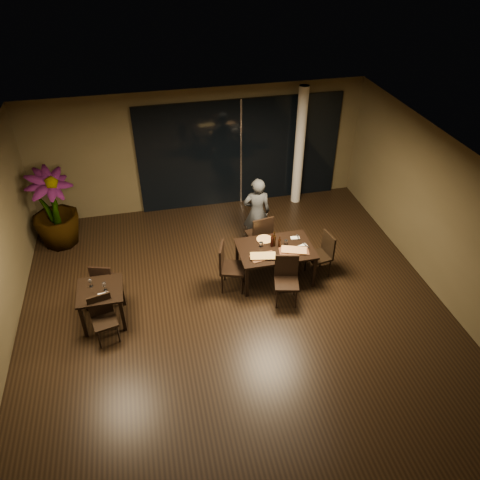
% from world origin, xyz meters
% --- Properties ---
extents(ground, '(8.00, 8.00, 0.00)m').
position_xyz_m(ground, '(0.00, 0.00, 0.00)').
color(ground, black).
rests_on(ground, ground).
extents(wall_back, '(8.00, 0.10, 3.00)m').
position_xyz_m(wall_back, '(0.00, 4.05, 1.50)').
color(wall_back, '#4B4128').
rests_on(wall_back, ground).
extents(wall_front, '(8.00, 0.10, 3.00)m').
position_xyz_m(wall_front, '(0.00, -4.05, 1.50)').
color(wall_front, '#4B4128').
rests_on(wall_front, ground).
extents(wall_right, '(0.10, 8.00, 3.00)m').
position_xyz_m(wall_right, '(4.05, 0.00, 1.50)').
color(wall_right, '#4B4128').
rests_on(wall_right, ground).
extents(ceiling, '(8.00, 8.00, 0.04)m').
position_xyz_m(ceiling, '(0.00, 0.00, 3.02)').
color(ceiling, silver).
rests_on(ceiling, wall_back).
extents(window_panel, '(5.00, 0.06, 2.70)m').
position_xyz_m(window_panel, '(1.00, 3.96, 1.35)').
color(window_panel, black).
rests_on(window_panel, ground).
extents(column, '(0.24, 0.24, 3.00)m').
position_xyz_m(column, '(2.40, 3.65, 1.50)').
color(column, silver).
rests_on(column, ground).
extents(main_table, '(1.50, 1.00, 0.75)m').
position_xyz_m(main_table, '(1.00, 0.80, 0.68)').
color(main_table, black).
rests_on(main_table, ground).
extents(side_table, '(0.80, 0.80, 0.75)m').
position_xyz_m(side_table, '(-2.40, 0.30, 0.62)').
color(side_table, black).
rests_on(side_table, ground).
extents(chair_main_far, '(0.55, 0.55, 1.02)m').
position_xyz_m(chair_main_far, '(0.90, 1.60, 0.57)').
color(chair_main_far, black).
rests_on(chair_main_far, ground).
extents(chair_main_near, '(0.54, 0.54, 0.97)m').
position_xyz_m(chair_main_near, '(1.03, 0.13, 0.54)').
color(chair_main_near, black).
rests_on(chair_main_near, ground).
extents(chair_main_left, '(0.60, 0.60, 1.03)m').
position_xyz_m(chair_main_left, '(0.01, 0.70, 0.58)').
color(chair_main_left, black).
rests_on(chair_main_left, ground).
extents(chair_main_right, '(0.51, 0.51, 0.95)m').
position_xyz_m(chair_main_right, '(1.99, 0.73, 0.53)').
color(chair_main_right, black).
rests_on(chair_main_right, ground).
extents(chair_side_far, '(0.52, 0.52, 0.89)m').
position_xyz_m(chair_side_far, '(-2.37, 0.87, 0.50)').
color(chair_side_far, black).
rests_on(chair_side_far, ground).
extents(chair_side_near, '(0.49, 0.49, 0.88)m').
position_xyz_m(chair_side_near, '(-2.38, -0.10, 0.49)').
color(chair_side_near, black).
rests_on(chair_side_near, ground).
extents(diner, '(0.60, 0.43, 1.65)m').
position_xyz_m(diner, '(0.93, 2.04, 0.83)').
color(diner, '#2C2E31').
rests_on(diner, ground).
extents(potted_plant, '(1.39, 1.39, 1.81)m').
position_xyz_m(potted_plant, '(-3.40, 3.03, 0.90)').
color(potted_plant, '#224818').
rests_on(potted_plant, ground).
extents(pizza_board_left, '(0.53, 0.33, 0.01)m').
position_xyz_m(pizza_board_left, '(0.68, 0.57, 0.76)').
color(pizza_board_left, '#402414').
rests_on(pizza_board_left, main_table).
extents(pizza_board_right, '(0.62, 0.39, 0.01)m').
position_xyz_m(pizza_board_right, '(1.32, 0.62, 0.76)').
color(pizza_board_right, '#4C2918').
rests_on(pizza_board_right, main_table).
extents(oblong_pizza_left, '(0.51, 0.30, 0.02)m').
position_xyz_m(oblong_pizza_left, '(0.68, 0.57, 0.77)').
color(oblong_pizza_left, '#6B0D09').
rests_on(oblong_pizza_left, pizza_board_left).
extents(oblong_pizza_right, '(0.52, 0.36, 0.02)m').
position_xyz_m(oblong_pizza_right, '(1.32, 0.62, 0.77)').
color(oblong_pizza_right, maroon).
rests_on(oblong_pizza_right, pizza_board_right).
extents(round_pizza, '(0.31, 0.31, 0.01)m').
position_xyz_m(round_pizza, '(0.86, 1.12, 0.76)').
color(round_pizza, red).
rests_on(round_pizza, main_table).
extents(bottle_a, '(0.06, 0.06, 0.29)m').
position_xyz_m(bottle_a, '(0.94, 0.88, 0.90)').
color(bottle_a, black).
rests_on(bottle_a, main_table).
extents(bottle_b, '(0.06, 0.06, 0.25)m').
position_xyz_m(bottle_b, '(1.08, 0.81, 0.88)').
color(bottle_b, black).
rests_on(bottle_b, main_table).
extents(bottle_c, '(0.07, 0.07, 0.32)m').
position_xyz_m(bottle_c, '(0.99, 0.89, 0.91)').
color(bottle_c, black).
rests_on(bottle_c, main_table).
extents(tumbler_left, '(0.08, 0.08, 0.09)m').
position_xyz_m(tumbler_left, '(0.73, 0.92, 0.80)').
color(tumbler_left, white).
rests_on(tumbler_left, main_table).
extents(tumbler_right, '(0.08, 0.08, 0.09)m').
position_xyz_m(tumbler_right, '(1.24, 0.88, 0.79)').
color(tumbler_right, white).
rests_on(tumbler_right, main_table).
extents(napkin_near, '(0.20, 0.16, 0.01)m').
position_xyz_m(napkin_near, '(1.55, 0.73, 0.76)').
color(napkin_near, white).
rests_on(napkin_near, main_table).
extents(napkin_far, '(0.19, 0.12, 0.01)m').
position_xyz_m(napkin_far, '(1.48, 1.04, 0.76)').
color(napkin_far, white).
rests_on(napkin_far, main_table).
extents(wine_glass_a, '(0.07, 0.07, 0.16)m').
position_xyz_m(wine_glass_a, '(-2.55, 0.42, 0.83)').
color(wine_glass_a, white).
rests_on(wine_glass_a, side_table).
extents(wine_glass_b, '(0.08, 0.08, 0.17)m').
position_xyz_m(wine_glass_b, '(-2.30, 0.27, 0.84)').
color(wine_glass_b, white).
rests_on(wine_glass_b, side_table).
extents(side_napkin, '(0.19, 0.13, 0.01)m').
position_xyz_m(side_napkin, '(-2.33, 0.13, 0.76)').
color(side_napkin, silver).
rests_on(side_napkin, side_table).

